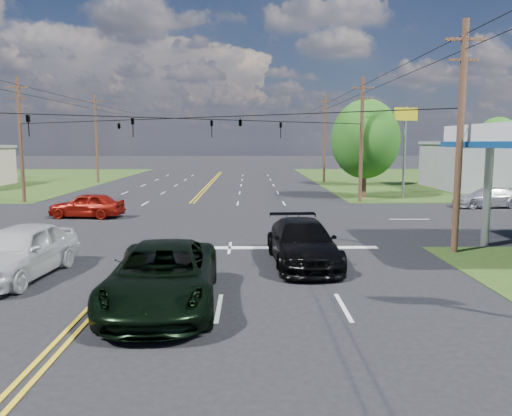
{
  "coord_description": "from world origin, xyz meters",
  "views": [
    {
      "loc": [
        4.35,
        -17.48,
        4.62
      ],
      "look_at": [
        4.69,
        6.0,
        1.52
      ],
      "focal_mm": 35.0,
      "sensor_mm": 36.0,
      "label": 1
    }
  ],
  "objects_px": {
    "pole_se": "(460,135)",
    "pickup_dkgreen": "(162,276)",
    "suv_black": "(303,243)",
    "tree_far_r": "(497,143)",
    "pole_left_far": "(96,137)",
    "pole_nw": "(21,138)",
    "tree_right_b": "(362,146)",
    "tree_right_a": "(365,139)",
    "pole_right_far": "(324,137)",
    "pole_ne": "(361,138)",
    "retail_ne": "(506,167)",
    "pickup_white": "(19,251)"
  },
  "relations": [
    {
      "from": "suv_black",
      "to": "pole_nw",
      "type": "bearing_deg",
      "value": 130.88
    },
    {
      "from": "suv_black",
      "to": "tree_far_r",
      "type": "bearing_deg",
      "value": 52.67
    },
    {
      "from": "retail_ne",
      "to": "pole_left_far",
      "type": "height_order",
      "value": "pole_left_far"
    },
    {
      "from": "suv_black",
      "to": "retail_ne",
      "type": "bearing_deg",
      "value": 49.32
    },
    {
      "from": "pole_nw",
      "to": "tree_far_r",
      "type": "distance_m",
      "value": 51.48
    },
    {
      "from": "tree_far_r",
      "to": "suv_black",
      "type": "xyz_separation_m",
      "value": [
        -27.62,
        -40.93,
        -3.71
      ]
    },
    {
      "from": "pole_nw",
      "to": "pole_ne",
      "type": "xyz_separation_m",
      "value": [
        26.0,
        0.0,
        0.0
      ]
    },
    {
      "from": "pole_right_far",
      "to": "pickup_dkgreen",
      "type": "bearing_deg",
      "value": -104.2
    },
    {
      "from": "retail_ne",
      "to": "pole_se",
      "type": "relative_size",
      "value": 1.47
    },
    {
      "from": "pole_ne",
      "to": "tree_far_r",
      "type": "relative_size",
      "value": 1.25
    },
    {
      "from": "tree_far_r",
      "to": "pickup_dkgreen",
      "type": "height_order",
      "value": "tree_far_r"
    },
    {
      "from": "tree_right_a",
      "to": "pickup_dkgreen",
      "type": "bearing_deg",
      "value": -113.48
    },
    {
      "from": "pole_ne",
      "to": "suv_black",
      "type": "relative_size",
      "value": 1.65
    },
    {
      "from": "pole_nw",
      "to": "tree_far_r",
      "type": "height_order",
      "value": "pole_nw"
    },
    {
      "from": "tree_far_r",
      "to": "pickup_dkgreen",
      "type": "distance_m",
      "value": 56.06
    },
    {
      "from": "pole_left_far",
      "to": "pole_nw",
      "type": "bearing_deg",
      "value": -90.0
    },
    {
      "from": "retail_ne",
      "to": "pickup_white",
      "type": "bearing_deg",
      "value": -135.7
    },
    {
      "from": "retail_ne",
      "to": "pickup_white",
      "type": "relative_size",
      "value": 2.57
    },
    {
      "from": "pole_se",
      "to": "tree_far_r",
      "type": "xyz_separation_m",
      "value": [
        21.0,
        39.0,
        -0.37
      ]
    },
    {
      "from": "retail_ne",
      "to": "pole_right_far",
      "type": "bearing_deg",
      "value": 154.8
    },
    {
      "from": "retail_ne",
      "to": "tree_right_a",
      "type": "xyz_separation_m",
      "value": [
        -16.0,
        -8.0,
        2.67
      ]
    },
    {
      "from": "tree_right_b",
      "to": "pole_nw",
      "type": "bearing_deg",
      "value": -153.05
    },
    {
      "from": "pole_nw",
      "to": "pole_left_far",
      "type": "bearing_deg",
      "value": 90.0
    },
    {
      "from": "suv_black",
      "to": "pickup_white",
      "type": "relative_size",
      "value": 1.06
    },
    {
      "from": "tree_right_b",
      "to": "pickup_white",
      "type": "xyz_separation_m",
      "value": [
        -20.0,
        -36.69,
        -3.29
      ]
    },
    {
      "from": "pole_ne",
      "to": "pole_right_far",
      "type": "distance_m",
      "value": 19.0
    },
    {
      "from": "pole_se",
      "to": "pickup_dkgreen",
      "type": "relative_size",
      "value": 1.49
    },
    {
      "from": "retail_ne",
      "to": "tree_right_b",
      "type": "distance_m",
      "value": 14.22
    },
    {
      "from": "pole_nw",
      "to": "tree_right_b",
      "type": "distance_m",
      "value": 33.1
    },
    {
      "from": "tree_right_a",
      "to": "pole_nw",
      "type": "bearing_deg",
      "value": -173.66
    },
    {
      "from": "pole_se",
      "to": "pole_ne",
      "type": "bearing_deg",
      "value": 90.0
    },
    {
      "from": "pole_se",
      "to": "tree_far_r",
      "type": "height_order",
      "value": "pole_se"
    },
    {
      "from": "retail_ne",
      "to": "pole_ne",
      "type": "bearing_deg",
      "value": -147.09
    },
    {
      "from": "pole_right_far",
      "to": "suv_black",
      "type": "bearing_deg",
      "value": -99.64
    },
    {
      "from": "suv_black",
      "to": "pickup_dkgreen",
      "type": "bearing_deg",
      "value": -135.77
    },
    {
      "from": "suv_black",
      "to": "pole_left_far",
      "type": "bearing_deg",
      "value": 113.15
    },
    {
      "from": "pole_se",
      "to": "pole_right_far",
      "type": "height_order",
      "value": "pole_right_far"
    },
    {
      "from": "tree_right_a",
      "to": "tree_right_b",
      "type": "height_order",
      "value": "tree_right_a"
    },
    {
      "from": "pole_se",
      "to": "tree_far_r",
      "type": "relative_size",
      "value": 1.25
    },
    {
      "from": "suv_black",
      "to": "pickup_white",
      "type": "height_order",
      "value": "pickup_white"
    },
    {
      "from": "pole_nw",
      "to": "tree_right_a",
      "type": "bearing_deg",
      "value": 6.34
    },
    {
      "from": "pole_ne",
      "to": "pole_left_far",
      "type": "relative_size",
      "value": 0.95
    },
    {
      "from": "pole_left_far",
      "to": "pickup_white",
      "type": "relative_size",
      "value": 1.84
    },
    {
      "from": "pole_nw",
      "to": "tree_right_b",
      "type": "relative_size",
      "value": 1.34
    },
    {
      "from": "pole_nw",
      "to": "pole_left_far",
      "type": "xyz_separation_m",
      "value": [
        0.0,
        19.0,
        0.25
      ]
    },
    {
      "from": "pole_left_far",
      "to": "suv_black",
      "type": "height_order",
      "value": "pole_left_far"
    },
    {
      "from": "pole_left_far",
      "to": "tree_right_a",
      "type": "height_order",
      "value": "pole_left_far"
    },
    {
      "from": "pole_ne",
      "to": "pickup_white",
      "type": "distance_m",
      "value": 27.54
    },
    {
      "from": "pole_nw",
      "to": "pickup_dkgreen",
      "type": "height_order",
      "value": "pole_nw"
    },
    {
      "from": "pole_se",
      "to": "retail_ne",
      "type": "bearing_deg",
      "value": 59.62
    }
  ]
}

